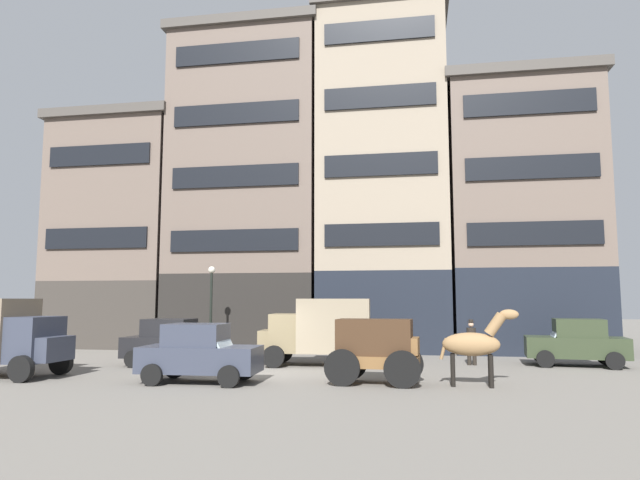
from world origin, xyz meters
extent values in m
plane|color=slate|center=(0.00, 0.00, 0.00)|extent=(120.00, 120.00, 0.00)
cube|color=#38332D|center=(-11.09, 10.88, 1.79)|extent=(6.94, 6.74, 3.58)
cube|color=#66564C|center=(-11.09, 10.88, 8.07)|extent=(6.94, 6.74, 8.99)
cube|color=#47423D|center=(-11.09, 10.88, 12.81)|extent=(7.44, 7.24, 0.50)
cube|color=black|center=(-11.09, 7.45, 5.82)|extent=(5.83, 0.12, 1.10)
cube|color=black|center=(-11.09, 7.45, 10.32)|extent=(5.83, 0.12, 1.10)
cube|color=black|center=(-3.48, 10.88, 1.96)|extent=(8.00, 6.74, 3.91)
cube|color=#66564C|center=(-3.48, 10.88, 10.52)|extent=(8.00, 6.74, 13.21)
cube|color=#47423D|center=(-3.48, 10.88, 17.37)|extent=(8.50, 7.24, 0.50)
cube|color=black|center=(-3.48, 7.45, 5.56)|extent=(6.72, 0.12, 1.10)
cube|color=black|center=(-3.48, 7.45, 8.87)|extent=(6.72, 0.12, 1.10)
cube|color=black|center=(-3.48, 7.45, 12.17)|extent=(6.72, 0.12, 1.10)
cube|color=black|center=(-3.48, 7.45, 15.47)|extent=(6.72, 0.12, 1.10)
cube|color=black|center=(3.96, 10.88, 1.99)|extent=(6.58, 6.74, 3.99)
cube|color=gray|center=(3.96, 10.88, 10.87)|extent=(6.58, 6.74, 13.77)
cube|color=#47423D|center=(3.96, 10.88, 18.01)|extent=(7.08, 7.24, 0.50)
cube|color=black|center=(3.96, 7.45, 5.71)|extent=(5.53, 0.12, 1.10)
cube|color=black|center=(3.96, 7.45, 9.15)|extent=(5.53, 0.12, 1.10)
cube|color=black|center=(3.96, 7.45, 12.59)|extent=(5.53, 0.12, 1.10)
cube|color=black|center=(3.96, 7.45, 16.04)|extent=(5.53, 0.12, 1.10)
cube|color=black|center=(10.98, 10.88, 2.04)|extent=(7.15, 6.74, 4.07)
cube|color=#66564C|center=(10.98, 10.88, 8.73)|extent=(7.15, 6.74, 9.31)
cube|color=#47423D|center=(10.98, 10.88, 13.63)|extent=(7.65, 7.24, 0.50)
cube|color=black|center=(10.98, 7.45, 5.62)|extent=(6.01, 0.12, 1.10)
cube|color=black|center=(10.98, 7.45, 8.73)|extent=(6.01, 0.12, 1.10)
cube|color=black|center=(10.98, 7.45, 11.83)|extent=(6.01, 0.12, 1.10)
cube|color=brown|center=(4.29, -1.71, 0.70)|extent=(2.78, 1.46, 0.36)
cube|color=#3D2819|center=(4.29, -1.71, 1.43)|extent=(2.36, 1.24, 1.10)
cube|color=brown|center=(5.43, -1.78, 1.18)|extent=(0.46, 1.06, 0.50)
cylinder|color=black|center=(5.23, -1.05, 0.55)|extent=(1.10, 0.15, 1.10)
cylinder|color=black|center=(5.14, -2.47, 0.55)|extent=(1.10, 0.15, 1.10)
cylinder|color=black|center=(3.43, -0.94, 0.55)|extent=(1.10, 0.15, 1.10)
cylinder|color=black|center=(3.34, -2.36, 0.55)|extent=(1.10, 0.15, 1.10)
ellipsoid|color=#937047|center=(7.19, -1.71, 1.25)|extent=(1.73, 0.70, 0.70)
cylinder|color=#937047|center=(7.91, -1.75, 1.85)|extent=(0.68, 0.36, 0.76)
ellipsoid|color=#937047|center=(8.31, -1.78, 2.15)|extent=(0.57, 0.27, 0.30)
cylinder|color=#937047|center=(6.38, -1.66, 1.10)|extent=(0.27, 0.12, 0.65)
cylinder|color=black|center=(7.75, -1.56, 0.47)|extent=(0.14, 0.14, 0.95)
cylinder|color=black|center=(7.72, -1.92, 0.47)|extent=(0.14, 0.14, 0.95)
cylinder|color=black|center=(6.65, -1.49, 0.47)|extent=(0.14, 0.14, 0.95)
cylinder|color=black|center=(6.63, -1.85, 0.47)|extent=(0.14, 0.14, 0.95)
cube|color=#7A6B4C|center=(0.57, 2.63, 1.27)|extent=(1.50, 1.78, 1.50)
cube|color=#7A6B4C|center=(-0.13, 2.59, 0.97)|extent=(0.99, 1.50, 0.80)
cube|color=gray|center=(2.37, 2.74, 1.57)|extent=(2.91, 2.07, 2.10)
cube|color=silver|center=(0.12, 2.61, 1.52)|extent=(0.27, 1.37, 0.64)
cylinder|color=black|center=(0.18, 1.66, 0.42)|extent=(0.85, 0.27, 0.84)
cylinder|color=black|center=(0.06, 3.56, 0.42)|extent=(0.85, 0.27, 0.84)
cylinder|color=black|center=(3.17, 1.84, 0.42)|extent=(0.85, 0.27, 0.84)
cylinder|color=black|center=(3.06, 3.74, 0.42)|extent=(0.85, 0.27, 0.84)
cube|color=#333847|center=(-7.10, -2.38, 1.27)|extent=(1.46, 1.75, 1.50)
cube|color=#333847|center=(-6.40, -2.40, 0.97)|extent=(0.95, 1.47, 0.80)
cube|color=silver|center=(-6.65, -2.39, 1.52)|extent=(0.24, 1.37, 0.64)
cylinder|color=black|center=(-6.62, -1.44, 0.42)|extent=(0.85, 0.25, 0.84)
cylinder|color=black|center=(-6.68, -3.34, 0.42)|extent=(0.85, 0.25, 0.84)
cube|color=black|center=(-3.90, 1.58, 0.73)|extent=(3.71, 1.61, 0.80)
cube|color=black|center=(-4.05, 1.58, 1.48)|extent=(1.81, 1.45, 0.70)
cube|color=silver|center=(-3.20, 1.58, 1.35)|extent=(0.34, 1.31, 0.56)
cylinder|color=black|center=(-2.70, 2.41, 0.33)|extent=(0.66, 0.18, 0.66)
cylinder|color=black|center=(-2.71, 0.73, 0.33)|extent=(0.66, 0.18, 0.66)
cylinder|color=black|center=(-5.10, 2.42, 0.33)|extent=(0.66, 0.18, 0.66)
cylinder|color=black|center=(-5.11, 0.74, 0.33)|extent=(0.66, 0.18, 0.66)
cube|color=#2D3823|center=(11.69, 4.19, 0.73)|extent=(3.86, 2.01, 0.80)
cube|color=#2D3823|center=(11.84, 4.18, 1.48)|extent=(1.95, 1.63, 0.70)
cube|color=silver|center=(11.00, 4.27, 1.35)|extent=(0.48, 1.34, 0.56)
cylinder|color=black|center=(10.41, 3.49, 0.33)|extent=(0.68, 0.25, 0.66)
cylinder|color=black|center=(10.59, 5.16, 0.33)|extent=(0.68, 0.25, 0.66)
cylinder|color=black|center=(12.79, 3.22, 0.33)|extent=(0.68, 0.25, 0.66)
cylinder|color=black|center=(12.98, 4.89, 0.33)|extent=(0.68, 0.25, 0.66)
cube|color=#333847|center=(-1.13, -2.41, 0.73)|extent=(3.74, 1.69, 0.80)
cube|color=#333847|center=(-1.28, -2.41, 1.48)|extent=(1.83, 1.48, 0.70)
cube|color=silver|center=(-0.43, -2.39, 1.35)|extent=(0.37, 1.32, 0.56)
cylinder|color=black|center=(0.05, -1.54, 0.33)|extent=(0.66, 0.20, 0.66)
cylinder|color=black|center=(0.09, -3.22, 0.33)|extent=(0.66, 0.20, 0.66)
cylinder|color=black|center=(-2.35, -1.60, 0.33)|extent=(0.66, 0.20, 0.66)
cylinder|color=black|center=(-2.31, -3.28, 0.33)|extent=(0.66, 0.20, 0.66)
cylinder|color=black|center=(7.62, 3.87, 0.42)|extent=(0.16, 0.16, 0.85)
cylinder|color=black|center=(7.82, 3.87, 0.42)|extent=(0.16, 0.16, 0.85)
cylinder|color=black|center=(7.72, 3.87, 1.16)|extent=(0.47, 0.47, 0.62)
sphere|color=tan|center=(7.72, 3.87, 1.60)|extent=(0.22, 0.22, 0.22)
cylinder|color=black|center=(7.72, 3.87, 1.70)|extent=(0.28, 0.28, 0.02)
cylinder|color=black|center=(7.72, 3.87, 1.75)|extent=(0.18, 0.18, 0.09)
cylinder|color=black|center=(-3.76, 5.26, 1.90)|extent=(0.12, 0.12, 3.80)
sphere|color=silver|center=(-3.76, 5.26, 3.96)|extent=(0.32, 0.32, 0.32)
cylinder|color=maroon|center=(4.66, 5.38, 0.35)|extent=(0.24, 0.24, 0.70)
sphere|color=maroon|center=(4.66, 5.38, 0.72)|extent=(0.22, 0.22, 0.22)
camera|label=1|loc=(5.59, -19.13, 2.59)|focal=31.04mm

